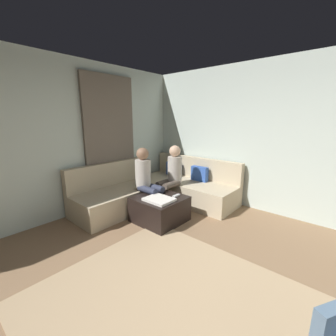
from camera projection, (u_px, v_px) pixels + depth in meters
The scene contains 12 objects.
ground_plane at pixel (187, 335), 1.83m from camera, with size 6.00×6.00×0.10m, color #8C6B4C.
wall_back at pixel (292, 140), 3.67m from camera, with size 6.00×0.12×2.70m, color silver.
wall_left at pixel (35, 142), 3.40m from camera, with size 0.12×6.00×2.70m, color silver.
curtain_panel at pixel (111, 142), 4.31m from camera, with size 0.06×1.10×2.50m, color #726659.
area_rug at pixel (176, 308), 2.02m from camera, with size 2.60×2.20×0.01m, color tan.
sectional_couch at pixel (159, 190), 4.47m from camera, with size 2.10×2.55×0.87m.
ottoman at pixel (160, 209), 3.71m from camera, with size 0.76×0.76×0.42m, color black.
folded_blanket at pixel (159, 200), 3.50m from camera, with size 0.44×0.36×0.04m, color white.
coffee_mug at pixel (158, 189), 3.92m from camera, with size 0.08×0.08×0.10m, color #334C72.
game_remote at pixel (176, 196), 3.70m from camera, with size 0.05×0.15×0.02m, color white.
person_on_couch_back at pixel (172, 174), 4.24m from camera, with size 0.30×0.60×1.20m.
person_on_couch_side at pixel (147, 178), 3.93m from camera, with size 0.60×0.30×1.20m.
Camera 1 is at (0.85, -1.21, 1.72)m, focal length 23.46 mm.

